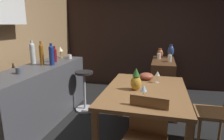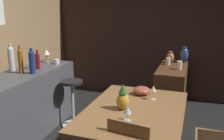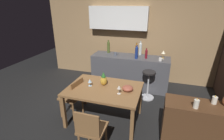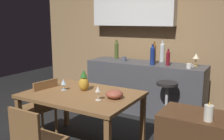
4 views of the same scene
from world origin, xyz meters
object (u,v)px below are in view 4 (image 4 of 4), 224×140
at_px(wine_bottle_ruby, 168,57).
at_px(cup_white, 189,66).
at_px(wine_glass_left, 98,90).
at_px(wine_bottle_olive, 117,49).
at_px(chair_near_window, 42,106).
at_px(dining_table, 82,99).
at_px(pineapple_centerpiece, 84,82).
at_px(wine_bottle_clear, 162,52).
at_px(bar_stool, 166,104).
at_px(wine_bottle_amber, 154,53).
at_px(cup_slate, 124,59).
at_px(counter_lamp, 196,57).
at_px(wine_bottle_cobalt, 153,55).
at_px(fruit_bowl, 114,94).
at_px(pillar_candle_short, 209,113).
at_px(wine_glass_right, 64,82).

bearing_deg(wine_bottle_ruby, cup_white, -13.16).
distance_m(wine_glass_left, wine_bottle_olive, 2.14).
bearing_deg(wine_bottle_ruby, chair_near_window, -127.08).
bearing_deg(wine_bottle_olive, dining_table, -74.25).
xyz_separation_m(pineapple_centerpiece, wine_bottle_olive, (-0.46, 1.71, 0.22)).
distance_m(pineapple_centerpiece, wine_bottle_clear, 1.83).
height_order(bar_stool, wine_glass_left, wine_glass_left).
bearing_deg(pineapple_centerpiece, wine_bottle_amber, 76.50).
distance_m(wine_bottle_olive, wine_bottle_amber, 0.85).
distance_m(cup_slate, counter_lamp, 1.27).
distance_m(wine_glass_left, wine_bottle_clear, 2.02).
distance_m(dining_table, bar_stool, 1.38).
xyz_separation_m(wine_bottle_cobalt, cup_slate, (-0.60, 0.12, -0.13)).
distance_m(wine_bottle_cobalt, counter_lamp, 0.70).
relative_size(fruit_bowl, pillar_candle_short, 1.28).
height_order(bar_stool, wine_bottle_olive, wine_bottle_olive).
relative_size(cup_slate, counter_lamp, 0.58).
distance_m(wine_glass_right, cup_white, 1.96).
distance_m(dining_table, cup_slate, 1.67).
height_order(chair_near_window, wine_bottle_cobalt, wine_bottle_cobalt).
distance_m(dining_table, wine_glass_right, 0.34).
height_order(dining_table, cup_white, cup_white).
height_order(chair_near_window, counter_lamp, counter_lamp).
height_order(dining_table, wine_glass_left, wine_glass_left).
bearing_deg(dining_table, wine_bottle_ruby, 69.56).
relative_size(wine_bottle_olive, wine_bottle_amber, 0.96).
distance_m(dining_table, chair_near_window, 0.68).
relative_size(chair_near_window, counter_lamp, 3.99).
height_order(dining_table, chair_near_window, chair_near_window).
bearing_deg(cup_white, wine_bottle_clear, 146.74).
height_order(bar_stool, pineapple_centerpiece, pineapple_centerpiece).
bearing_deg(counter_lamp, wine_bottle_olive, 176.11).
bearing_deg(wine_bottle_olive, wine_bottle_cobalt, -20.25).
height_order(wine_glass_left, pillar_candle_short, pillar_candle_short).
bearing_deg(wine_bottle_cobalt, wine_bottle_olive, 159.75).
bearing_deg(dining_table, cup_white, 57.42).
bearing_deg(wine_glass_right, wine_glass_left, -11.87).
bearing_deg(wine_bottle_cobalt, pillar_candle_short, -56.78).
height_order(dining_table, wine_bottle_clear, wine_bottle_clear).
xyz_separation_m(dining_table, fruit_bowl, (0.46, 0.03, 0.13)).
bearing_deg(wine_bottle_olive, wine_bottle_ruby, -11.92).
height_order(cup_slate, counter_lamp, counter_lamp).
distance_m(bar_stool, pineapple_centerpiece, 1.37).
height_order(dining_table, bar_stool, dining_table).
height_order(dining_table, wine_bottle_olive, wine_bottle_olive).
height_order(bar_stool, pillar_candle_short, pillar_candle_short).
height_order(pineapple_centerpiece, wine_bottle_olive, wine_bottle_olive).
relative_size(wine_bottle_ruby, counter_lamp, 1.29).
relative_size(wine_bottle_olive, pillar_candle_short, 2.26).
bearing_deg(fruit_bowl, wine_bottle_cobalt, 93.99).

